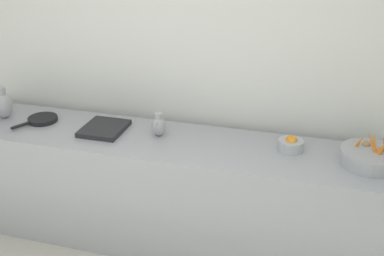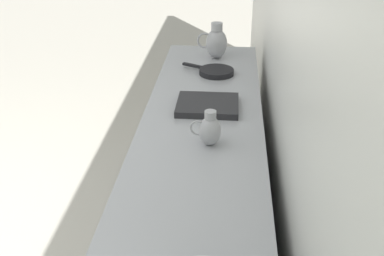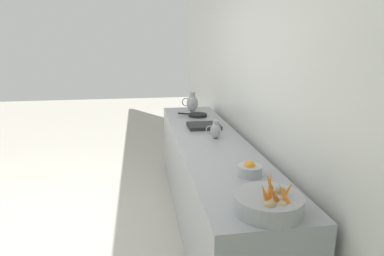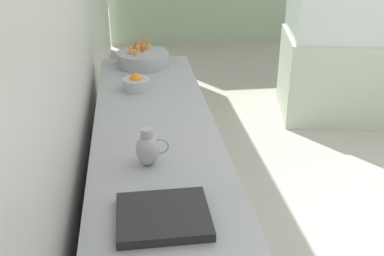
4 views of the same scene
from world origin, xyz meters
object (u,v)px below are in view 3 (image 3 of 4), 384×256
(orange_bowl, at_px, (249,169))
(metal_pitcher_tall, at_px, (192,103))
(metal_pitcher_short, at_px, (215,130))
(skillet_on_counter, at_px, (197,115))
(vegetable_colander, at_px, (269,203))

(orange_bowl, bearing_deg, metal_pitcher_tall, -88.80)
(orange_bowl, height_order, metal_pitcher_short, metal_pitcher_short)
(orange_bowl, distance_m, skillet_on_counter, 1.91)
(skillet_on_counter, bearing_deg, orange_bowl, 91.02)
(metal_pitcher_tall, distance_m, skillet_on_counter, 0.34)
(orange_bowl, distance_m, metal_pitcher_tall, 2.24)
(vegetable_colander, bearing_deg, metal_pitcher_short, -91.31)
(metal_pitcher_short, xyz_separation_m, skillet_on_counter, (0.01, -0.96, -0.06))
(metal_pitcher_short, bearing_deg, orange_bowl, 91.58)
(skillet_on_counter, bearing_deg, metal_pitcher_short, 90.47)
(vegetable_colander, relative_size, metal_pitcher_short, 2.15)
(vegetable_colander, height_order, metal_pitcher_tall, metal_pitcher_tall)
(orange_bowl, height_order, metal_pitcher_tall, metal_pitcher_tall)
(metal_pitcher_tall, bearing_deg, orange_bowl, 91.20)
(vegetable_colander, relative_size, skillet_on_counter, 1.09)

